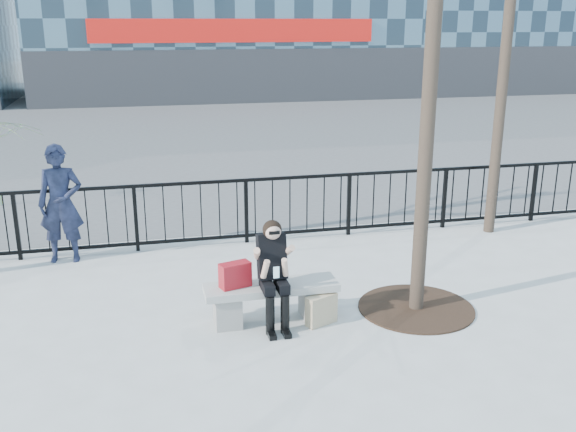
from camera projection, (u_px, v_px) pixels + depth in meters
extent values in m
plane|color=#9B9C96|center=(272.00, 320.00, 8.02)|extent=(120.00, 120.00, 0.00)
cube|color=#474747|center=(182.00, 130.00, 21.99)|extent=(60.00, 23.00, 0.01)
cube|color=black|center=(234.00, 181.00, 10.50)|extent=(14.00, 0.05, 0.05)
cube|color=black|center=(235.00, 236.00, 10.78)|extent=(14.00, 0.05, 0.05)
cube|color=#2D2D30|center=(237.00, 77.00, 28.78)|extent=(18.00, 0.08, 2.40)
cube|color=red|center=(236.00, 31.00, 28.15)|extent=(12.60, 0.12, 1.00)
cube|color=#2D2D30|center=(568.00, 71.00, 32.50)|extent=(16.00, 0.08, 2.40)
cylinder|color=black|center=(435.00, 6.00, 7.25)|extent=(0.18, 0.18, 7.50)
cylinder|color=black|center=(508.00, 27.00, 10.41)|extent=(0.18, 0.18, 7.00)
cylinder|color=black|center=(416.00, 308.00, 8.34)|extent=(1.50, 1.50, 0.02)
cube|color=slate|center=(227.00, 310.00, 7.84)|extent=(0.32, 0.38, 0.40)
cube|color=slate|center=(314.00, 301.00, 8.08)|extent=(0.32, 0.38, 0.40)
cube|color=gray|center=(271.00, 287.00, 7.89)|extent=(1.65, 0.46, 0.09)
cube|color=maroon|center=(235.00, 275.00, 7.76)|extent=(0.41, 0.28, 0.31)
cube|color=#C0B088|center=(321.00, 310.00, 7.87)|extent=(0.43, 0.30, 0.38)
imported|color=black|center=(61.00, 204.00, 9.77)|extent=(0.70, 0.49, 1.83)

